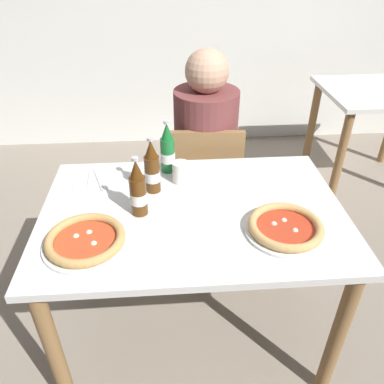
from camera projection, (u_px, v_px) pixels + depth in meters
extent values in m
plane|color=gray|center=(193.00, 328.00, 1.94)|extent=(8.00, 8.00, 0.00)
cube|color=silver|center=(193.00, 212.00, 1.52)|extent=(1.20, 0.80, 0.03)
cylinder|color=olive|center=(55.00, 354.00, 1.42)|extent=(0.06, 0.06, 0.72)
cylinder|color=olive|center=(338.00, 336.00, 1.49)|extent=(0.06, 0.06, 0.72)
cylinder|color=olive|center=(84.00, 235.00, 1.98)|extent=(0.06, 0.06, 0.72)
cylinder|color=olive|center=(288.00, 226.00, 2.05)|extent=(0.06, 0.06, 0.72)
cube|color=olive|center=(204.00, 183.00, 2.26)|extent=(0.42, 0.42, 0.04)
cube|color=olive|center=(206.00, 167.00, 1.99)|extent=(0.38, 0.06, 0.40)
cylinder|color=olive|center=(228.00, 198.00, 2.53)|extent=(0.04, 0.04, 0.41)
cylinder|color=olive|center=(177.00, 198.00, 2.53)|extent=(0.04, 0.04, 0.41)
cylinder|color=olive|center=(233.00, 231.00, 2.25)|extent=(0.04, 0.04, 0.41)
cylinder|color=olive|center=(176.00, 231.00, 2.25)|extent=(0.04, 0.04, 0.41)
cube|color=#2D3342|center=(204.00, 213.00, 2.36)|extent=(0.32, 0.28, 0.45)
cylinder|color=brown|center=(206.00, 140.00, 2.08)|extent=(0.34, 0.34, 0.55)
sphere|color=tan|center=(207.00, 71.00, 1.87)|extent=(0.22, 0.22, 0.22)
cube|color=silver|center=(382.00, 92.00, 2.69)|extent=(0.80, 0.70, 0.03)
cylinder|color=olive|center=(339.00, 160.00, 2.64)|extent=(0.06, 0.06, 0.72)
cylinder|color=olive|center=(312.00, 125.00, 3.12)|extent=(0.06, 0.06, 0.72)
cylinder|color=white|center=(86.00, 244.00, 1.34)|extent=(0.30, 0.30, 0.01)
cylinder|color=#CC4723|center=(86.00, 241.00, 1.33)|extent=(0.21, 0.21, 0.01)
torus|color=tan|center=(85.00, 239.00, 1.33)|extent=(0.28, 0.28, 0.03)
sphere|color=silver|center=(76.00, 237.00, 1.35)|extent=(0.02, 0.02, 0.02)
sphere|color=silver|center=(94.00, 244.00, 1.32)|extent=(0.02, 0.02, 0.02)
sphere|color=silver|center=(89.00, 233.00, 1.37)|extent=(0.02, 0.02, 0.02)
cylinder|color=white|center=(285.00, 231.00, 1.40)|extent=(0.30, 0.30, 0.01)
cylinder|color=#BC381E|center=(285.00, 228.00, 1.39)|extent=(0.21, 0.21, 0.01)
torus|color=tan|center=(286.00, 226.00, 1.38)|extent=(0.27, 0.27, 0.03)
sphere|color=silver|center=(274.00, 224.00, 1.41)|extent=(0.02, 0.02, 0.02)
sphere|color=silver|center=(295.00, 231.00, 1.38)|extent=(0.02, 0.02, 0.02)
sphere|color=silver|center=(284.00, 221.00, 1.43)|extent=(0.02, 0.02, 0.02)
cylinder|color=#512D0F|center=(139.00, 196.00, 1.45)|extent=(0.06, 0.06, 0.16)
cone|color=#512D0F|center=(136.00, 169.00, 1.39)|extent=(0.05, 0.05, 0.07)
cylinder|color=#B7B7BC|center=(135.00, 159.00, 1.36)|extent=(0.03, 0.03, 0.01)
cylinder|color=white|center=(139.00, 198.00, 1.46)|extent=(0.07, 0.07, 0.04)
cylinder|color=#512D0F|center=(152.00, 174.00, 1.59)|extent=(0.06, 0.06, 0.16)
cone|color=#512D0F|center=(151.00, 149.00, 1.52)|extent=(0.05, 0.05, 0.07)
cylinder|color=#B7B7BC|center=(150.00, 139.00, 1.50)|extent=(0.03, 0.03, 0.01)
cylinder|color=white|center=(153.00, 176.00, 1.59)|extent=(0.07, 0.07, 0.04)
cylinder|color=#196B2D|center=(168.00, 155.00, 1.72)|extent=(0.06, 0.06, 0.16)
cone|color=#196B2D|center=(167.00, 131.00, 1.65)|extent=(0.05, 0.05, 0.07)
cylinder|color=#B7B7BC|center=(166.00, 122.00, 1.63)|extent=(0.03, 0.03, 0.01)
cylinder|color=white|center=(168.00, 157.00, 1.73)|extent=(0.07, 0.07, 0.04)
cube|color=white|center=(94.00, 180.00, 1.69)|extent=(0.21, 0.21, 0.00)
cube|color=silver|center=(98.00, 179.00, 1.69)|extent=(0.07, 0.18, 0.00)
cube|color=silver|center=(89.00, 179.00, 1.69)|extent=(0.02, 0.17, 0.00)
cylinder|color=white|center=(181.00, 172.00, 1.66)|extent=(0.07, 0.07, 0.09)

